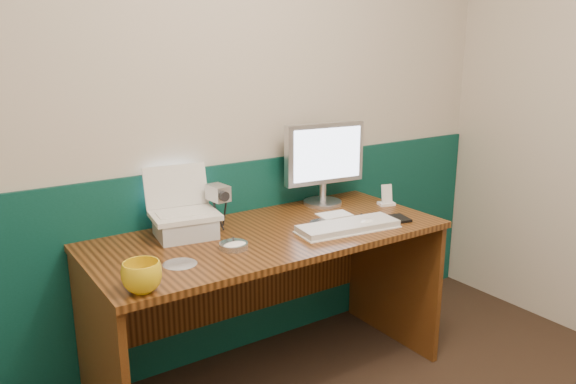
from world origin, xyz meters
TOP-DOWN VIEW (x-y plane):
  - back_wall at (0.00, 1.75)m, footprint 3.50×0.04m
  - wainscot at (0.00, 1.74)m, footprint 3.48×0.02m
  - desk at (0.07, 1.38)m, footprint 1.60×0.70m
  - laptop_riser at (-0.26, 1.54)m, footprint 0.27×0.24m
  - laptop at (-0.26, 1.54)m, footprint 0.31×0.26m
  - monitor at (0.54, 1.61)m, footprint 0.45×0.18m
  - keyboard at (0.38, 1.21)m, footprint 0.48×0.21m
  - mouse_right at (0.48, 1.19)m, footprint 0.13×0.10m
  - mouse_left at (-0.16, 1.27)m, footprint 0.11×0.07m
  - mug at (-0.62, 1.10)m, footprint 0.16×0.16m
  - camcorder at (-0.09, 1.56)m, footprint 0.11×0.14m
  - cd_spindle at (-0.16, 1.29)m, footprint 0.12×0.12m
  - cd_loose_a at (-0.41, 1.25)m, footprint 0.13×0.13m
  - cd_loose_b at (0.36, 1.35)m, footprint 0.13×0.13m
  - pen at (0.53, 1.31)m, footprint 0.12×0.09m
  - papers at (0.47, 1.42)m, footprint 0.17×0.13m
  - dock at (0.81, 1.41)m, footprint 0.09×0.08m
  - music_player at (0.81, 1.41)m, footprint 0.06×0.04m
  - pda at (0.69, 1.19)m, footprint 0.09×0.13m

SIDE VIEW (x-z plane):
  - desk at x=0.07m, z-range 0.00..0.75m
  - wainscot at x=0.00m, z-range 0.00..1.00m
  - cd_loose_a at x=-0.41m, z-range 0.75..0.75m
  - cd_loose_b at x=0.36m, z-range 0.75..0.75m
  - papers at x=0.47m, z-range 0.75..0.75m
  - pen at x=0.53m, z-range 0.75..0.76m
  - pda at x=0.69m, z-range 0.75..0.76m
  - dock at x=0.81m, z-range 0.75..0.77m
  - cd_spindle at x=-0.16m, z-range 0.75..0.77m
  - keyboard at x=0.38m, z-range 0.75..0.78m
  - mouse_left at x=-0.16m, z-range 0.75..0.79m
  - mouse_right at x=0.48m, z-range 0.75..0.79m
  - laptop_riser at x=-0.26m, z-range 0.75..0.83m
  - mug at x=-0.62m, z-range 0.75..0.86m
  - music_player at x=0.81m, z-range 0.76..0.86m
  - camcorder at x=-0.09m, z-range 0.75..0.96m
  - laptop at x=-0.26m, z-range 0.83..1.07m
  - monitor at x=0.54m, z-range 0.75..1.19m
  - back_wall at x=0.00m, z-range 0.00..2.50m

